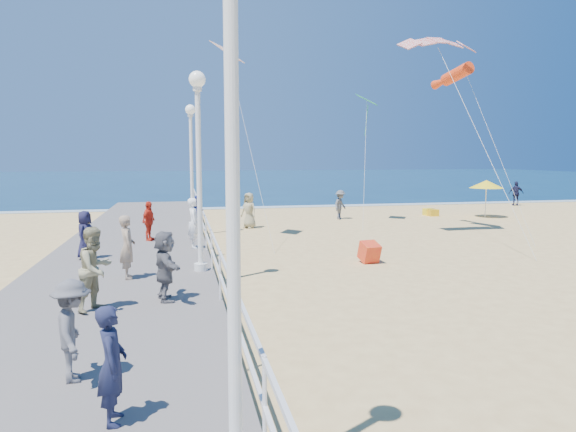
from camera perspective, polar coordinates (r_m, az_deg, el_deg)
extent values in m
plane|color=#D8B771|center=(15.50, 10.69, -6.51)|extent=(160.00, 160.00, 0.00)
cube|color=#0C2C48|center=(79.22, -7.62, 4.10)|extent=(160.00, 90.00, 0.05)
cube|color=white|center=(35.09, -2.21, 0.99)|extent=(160.00, 1.20, 0.04)
cube|color=slate|center=(14.41, -18.27, -6.93)|extent=(5.00, 44.00, 0.40)
cube|color=white|center=(14.10, -8.51, -1.78)|extent=(0.05, 42.00, 0.06)
cube|color=white|center=(14.18, -8.47, -3.78)|extent=(0.05, 42.00, 0.04)
cylinder|color=white|center=(4.99, -6.11, -0.91)|extent=(0.14, 0.14, 4.70)
cylinder|color=white|center=(14.25, -9.65, -5.59)|extent=(0.36, 0.36, 0.20)
cylinder|color=white|center=(13.95, -9.84, 3.89)|extent=(0.14, 0.14, 4.70)
sphere|color=white|center=(14.08, -10.06, 14.72)|extent=(0.44, 0.44, 0.44)
cylinder|color=white|center=(23.13, -10.53, -0.90)|extent=(0.36, 0.36, 0.20)
cylinder|color=white|center=(22.94, -10.66, 4.93)|extent=(0.14, 0.14, 4.70)
sphere|color=white|center=(23.02, -10.80, 11.53)|extent=(0.44, 0.44, 0.44)
imported|color=white|center=(17.64, -10.41, -0.77)|extent=(0.43, 0.63, 1.71)
imported|color=#2D3CA8|center=(17.74, -9.97, 0.79)|extent=(0.37, 0.47, 0.94)
imported|color=#1A1E3A|center=(6.52, -18.97, -15.33)|extent=(0.36, 0.53, 1.41)
imported|color=tan|center=(11.07, -20.61, -5.51)|extent=(1.00, 1.05, 1.70)
imported|color=#555459|center=(7.83, -22.84, -11.64)|extent=(0.68, 1.00, 1.43)
imported|color=red|center=(19.55, -15.22, -0.54)|extent=(0.67, 0.92, 1.45)
imported|color=#1A1836|center=(16.69, -21.62, -1.96)|extent=(0.65, 0.82, 1.47)
imported|color=slate|center=(11.38, -13.50, -5.40)|extent=(0.67, 1.47, 1.52)
imported|color=gray|center=(13.65, -17.42, -3.31)|extent=(0.49, 0.65, 1.62)
imported|color=#545659|center=(28.73, 5.83, 1.26)|extent=(1.17, 1.17, 1.62)
imported|color=#1A1B39|center=(39.89, 24.02, 2.30)|extent=(1.09, 0.73, 1.72)
imported|color=#99906A|center=(25.08, -4.36, 0.62)|extent=(0.98, 1.00, 1.74)
cube|color=red|center=(17.14, 9.02, -4.19)|extent=(0.65, 0.78, 0.74)
cylinder|color=white|center=(31.47, 21.11, 1.48)|extent=(0.05, 0.05, 1.80)
cone|color=yellow|center=(31.40, 21.19, 3.32)|extent=(1.90, 1.90, 0.45)
cube|color=yellow|center=(31.59, 15.37, 0.44)|extent=(0.55, 0.55, 0.40)
cube|color=gold|center=(31.30, 15.78, 0.37)|extent=(0.55, 0.55, 0.40)
cylinder|color=#EA3D13|center=(25.32, 18.28, 14.75)|extent=(1.03, 2.82, 1.11)
cube|color=#26B166|center=(27.67, 8.75, 12.63)|extent=(1.48, 1.53, 0.56)
cube|color=orange|center=(21.70, -6.75, 17.64)|extent=(1.50, 1.59, 0.74)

